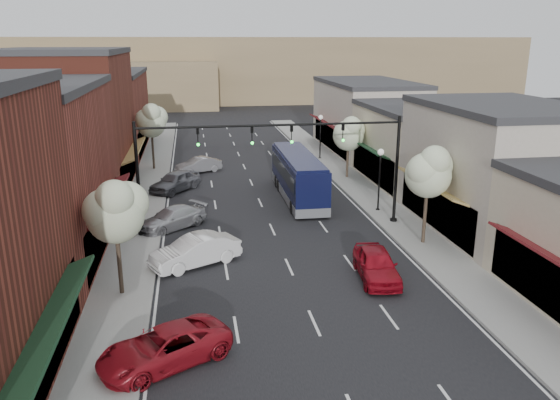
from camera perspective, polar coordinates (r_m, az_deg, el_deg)
name	(u,v)px	position (r m, az deg, el deg)	size (l,w,h in m)	color
ground	(296,283)	(27.13, 1.71, -8.67)	(160.00, 160.00, 0.00)	black
sidewalk_left	(147,191)	(44.27, -13.68, 0.97)	(2.80, 73.00, 0.15)	gray
sidewalk_right	(353,182)	(46.03, 7.63, 1.88)	(2.80, 73.00, 0.15)	gray
curb_left	(166,190)	(44.17, -11.88, 1.05)	(0.25, 73.00, 0.17)	gray
curb_right	(337,183)	(45.65, 5.95, 1.82)	(0.25, 73.00, 0.17)	gray
bldg_left_midnear	(13,174)	(32.30, -26.12, 2.49)	(10.14, 14.10, 9.40)	brown
bldg_left_midfar	(67,122)	(45.53, -21.41, 7.59)	(10.14, 14.10, 10.90)	maroon
bldg_left_far	(100,112)	(61.30, -18.31, 8.70)	(10.14, 18.10, 8.40)	brown
bldg_right_midnear	(497,168)	(36.13, 21.76, 3.10)	(9.14, 12.10, 7.90)	#B0A497
bldg_right_midfar	(418,145)	(46.73, 14.22, 5.62)	(9.14, 12.10, 6.40)	beige
bldg_right_far	(366,116)	(59.59, 8.96, 8.64)	(9.14, 16.10, 7.40)	#B0A497
hill_far	(212,68)	(114.35, -7.08, 13.51)	(120.00, 30.00, 12.00)	#7A6647
hill_near	(73,84)	(104.37, -20.85, 11.22)	(50.00, 20.00, 8.00)	#7A6647
signal_mast_right	(361,155)	(34.44, 8.48, 4.71)	(8.22, 0.46, 7.00)	black
signal_mast_left	(178,161)	(32.85, -10.61, 4.04)	(8.22, 0.46, 7.00)	black
tree_right_near	(430,170)	(31.75, 15.37, 2.99)	(2.85, 2.65, 5.95)	#47382B
tree_right_far	(349,133)	(46.57, 7.24, 6.99)	(2.85, 2.65, 5.43)	#47382B
tree_left_near	(116,210)	(25.37, -16.80, -0.97)	(2.85, 2.65, 5.69)	#47382B
tree_left_far	(151,120)	(50.65, -13.29, 8.14)	(2.85, 2.65, 6.13)	#47382B
lamp_post_near	(380,170)	(37.78, 10.39, 3.14)	(0.44, 0.44, 4.44)	black
lamp_post_far	(320,130)	(54.27, 4.25, 7.35)	(0.44, 0.44, 4.44)	black
coach_bus	(298,175)	(40.80, 1.91, 2.58)	(2.51, 10.98, 3.36)	black
red_hatchback	(376,264)	(27.71, 10.04, -6.63)	(1.82, 4.53, 1.54)	maroon
parked_car_a	(164,347)	(21.09, -11.99, -14.81)	(2.27, 4.92, 1.37)	maroon
parked_car_b	(195,251)	(29.21, -8.84, -5.29)	(1.68, 4.82, 1.59)	silver
parked_car_c	(172,218)	(35.11, -11.19, -1.88)	(1.89, 4.64, 1.35)	#A3A3A8
parked_car_d	(175,181)	(43.69, -10.90, 1.94)	(1.91, 4.75, 1.62)	#5B5C63
parked_car_e	(199,165)	(49.65, -8.50, 3.63)	(1.44, 4.13, 1.36)	#95959A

